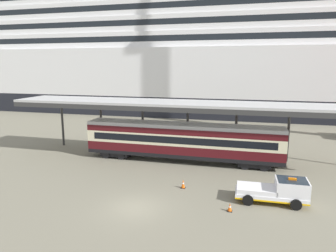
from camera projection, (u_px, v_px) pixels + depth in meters
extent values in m
plane|color=slate|center=(135.00, 208.00, 22.54)|extent=(400.00, 400.00, 0.00)
cube|color=black|center=(284.00, 103.00, 67.69)|extent=(174.43, 27.84, 4.06)
cube|color=white|center=(287.00, 72.00, 66.39)|extent=(174.43, 27.84, 9.47)
cube|color=white|center=(289.00, 41.00, 65.19)|extent=(160.48, 25.61, 3.07)
cube|color=black|center=(297.00, 35.00, 53.05)|extent=(153.50, 0.12, 1.11)
cube|color=white|center=(290.00, 26.00, 64.60)|extent=(154.06, 24.59, 3.07)
cube|color=black|center=(298.00, 17.00, 52.95)|extent=(147.36, 0.12, 1.11)
cube|color=white|center=(291.00, 10.00, 64.01)|extent=(147.64, 23.56, 3.07)
cube|color=#B4B4B4|center=(184.00, 103.00, 32.83)|extent=(37.96, 5.43, 0.25)
cube|color=#333333|center=(178.00, 110.00, 30.41)|extent=(37.96, 0.20, 0.50)
cylinder|color=#333333|center=(62.00, 122.00, 39.71)|extent=(0.28, 0.28, 6.09)
cylinder|color=#333333|center=(101.00, 124.00, 38.35)|extent=(0.28, 0.28, 6.09)
cylinder|color=#333333|center=(143.00, 126.00, 36.99)|extent=(0.28, 0.28, 6.09)
cylinder|color=#333333|center=(188.00, 128.00, 35.63)|extent=(0.28, 0.28, 6.09)
cylinder|color=#333333|center=(236.00, 131.00, 34.27)|extent=(0.28, 0.28, 6.09)
cylinder|color=#333333|center=(288.00, 134.00, 32.91)|extent=(0.28, 0.28, 6.09)
cube|color=black|center=(182.00, 154.00, 33.38)|extent=(20.78, 2.80, 0.40)
cube|color=#470F14|center=(182.00, 148.00, 33.26)|extent=(20.78, 2.80, 0.90)
cube|color=beige|center=(182.00, 138.00, 33.05)|extent=(20.78, 2.80, 1.20)
cube|color=black|center=(179.00, 141.00, 31.75)|extent=(19.11, 0.08, 0.72)
cube|color=#470F14|center=(182.00, 130.00, 32.88)|extent=(20.78, 2.80, 0.60)
cube|color=#A4A4A4|center=(182.00, 125.00, 32.79)|extent=(20.78, 2.69, 0.36)
cube|color=black|center=(118.00, 152.00, 35.33)|extent=(3.20, 2.35, 0.50)
cylinder|color=black|center=(106.00, 155.00, 34.45)|extent=(0.84, 0.12, 0.84)
cylinder|color=black|center=(121.00, 156.00, 34.00)|extent=(0.84, 0.12, 0.84)
cube|color=black|center=(254.00, 163.00, 31.58)|extent=(3.20, 2.35, 0.50)
cylinder|color=black|center=(245.00, 166.00, 30.70)|extent=(0.84, 0.12, 0.84)
cylinder|color=black|center=(264.00, 167.00, 30.25)|extent=(0.84, 0.12, 0.84)
cube|color=white|center=(271.00, 195.00, 23.45)|extent=(5.25, 2.12, 0.36)
cube|color=#F2B20C|center=(270.00, 196.00, 23.48)|extent=(5.25, 2.14, 0.12)
cube|color=white|center=(292.00, 187.00, 22.98)|extent=(2.33, 1.97, 1.10)
cube|color=#19232D|center=(292.00, 183.00, 22.91)|extent=(2.12, 1.89, 0.44)
cube|color=orange|center=(292.00, 179.00, 22.86)|extent=(0.56, 0.21, 0.16)
cube|color=white|center=(257.00, 189.00, 23.62)|extent=(2.96, 1.99, 0.36)
cylinder|color=black|center=(292.00, 194.00, 24.06)|extent=(0.81, 0.27, 0.80)
cylinder|color=black|center=(296.00, 205.00, 22.15)|extent=(0.81, 0.27, 0.80)
cylinder|color=black|center=(248.00, 190.00, 24.82)|extent=(0.81, 0.27, 0.80)
cylinder|color=black|center=(248.00, 200.00, 22.91)|extent=(0.81, 0.27, 0.80)
cube|color=black|center=(230.00, 211.00, 22.03)|extent=(0.36, 0.36, 0.04)
cone|color=#EA590F|center=(230.00, 207.00, 21.97)|extent=(0.30, 0.30, 0.56)
cylinder|color=white|center=(230.00, 207.00, 21.97)|extent=(0.17, 0.17, 0.08)
cube|color=black|center=(183.00, 188.00, 26.19)|extent=(0.36, 0.36, 0.04)
cone|color=#EA590F|center=(183.00, 184.00, 26.12)|extent=(0.30, 0.30, 0.71)
cylinder|color=white|center=(183.00, 183.00, 26.11)|extent=(0.17, 0.17, 0.10)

